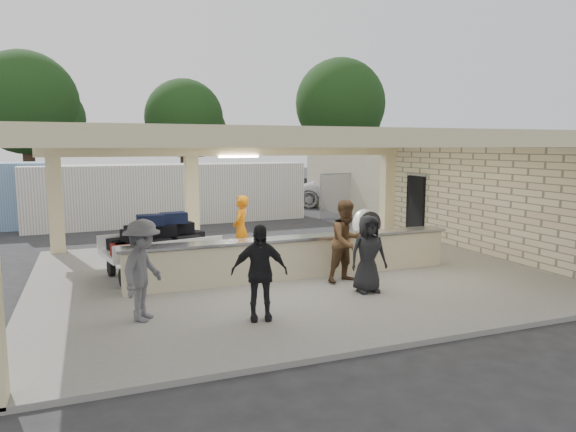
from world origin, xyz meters
name	(u,v)px	position (x,y,z in m)	size (l,w,h in m)	color
ground	(289,276)	(0.00, 0.00, 0.00)	(120.00, 120.00, 0.00)	#242426
pavilion	(287,219)	(0.21, 0.66, 1.35)	(12.01, 10.00, 3.55)	slate
baggage_counter	(296,257)	(0.00, -0.50, 0.59)	(8.20, 0.58, 0.98)	#C2B591
luggage_cart	(158,242)	(-3.06, 0.85, 0.92)	(2.83, 2.05, 1.50)	white
drum_fan	(367,224)	(3.94, 3.02, 0.66)	(0.97, 0.53, 1.06)	white
baggage_handler	(241,230)	(-0.85, 1.32, 1.02)	(0.67, 0.37, 1.83)	orange
passenger_a	(347,241)	(0.92, -1.31, 1.05)	(0.93, 0.41, 1.91)	brown
passenger_b	(259,272)	(-1.76, -3.07, 0.97)	(1.02, 0.37, 1.74)	black
passenger_c	(143,270)	(-3.72, -2.36, 1.02)	(1.19, 0.42, 1.84)	#525257
passenger_d	(368,254)	(0.96, -2.22, 0.93)	(0.82, 0.33, 1.67)	black
car_white_a	(347,191)	(8.41, 12.96, 0.81)	(2.68, 5.64, 1.61)	white
car_white_b	(403,190)	(12.05, 13.15, 0.74)	(1.74, 4.66, 1.47)	white
car_dark	(296,189)	(6.34, 15.27, 0.79)	(1.68, 4.76, 1.59)	black
container_white	(171,193)	(-1.37, 10.28, 1.24)	(11.40, 2.28, 2.47)	white
fence	(433,191)	(11.00, 9.00, 1.05)	(12.06, 0.06, 2.03)	gray
tree_left	(32,107)	(-7.68, 24.16, 5.59)	(6.60, 6.30, 9.00)	#382619
tree_mid	(188,122)	(2.32, 26.16, 4.96)	(6.00, 5.60, 8.00)	#382619
tree_right	(343,108)	(14.32, 25.16, 6.21)	(7.20, 7.00, 10.00)	#382619
adjacent_building	(395,179)	(9.50, 10.00, 1.60)	(6.00, 8.00, 3.20)	#BAB194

